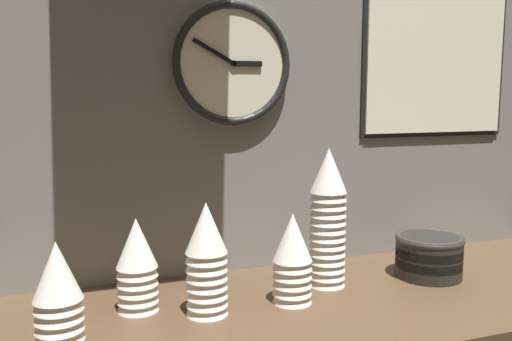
# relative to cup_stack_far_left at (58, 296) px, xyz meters

# --- Properties ---
(ground_plane) EXTENTS (1.60, 0.56, 0.04)m
(ground_plane) POSITION_rel_cup_stack_far_left_xyz_m (0.56, 0.07, -0.12)
(ground_plane) COLOR #4C3826
(wall_tiled_back) EXTENTS (1.60, 0.03, 1.05)m
(wall_tiled_back) POSITION_rel_cup_stack_far_left_xyz_m (0.56, 0.33, 0.43)
(wall_tiled_back) COLOR slate
(wall_tiled_back) RESTS_ON ground_plane
(cup_stack_far_left) EXTENTS (0.09, 0.09, 0.20)m
(cup_stack_far_left) POSITION_rel_cup_stack_far_left_xyz_m (0.00, 0.00, 0.00)
(cup_stack_far_left) COLOR white
(cup_stack_far_left) RESTS_ON ground_plane
(cup_stack_center_right) EXTENTS (0.09, 0.09, 0.33)m
(cup_stack_center_right) POSITION_rel_cup_stack_far_left_xyz_m (0.59, 0.14, 0.06)
(cup_stack_center_right) COLOR white
(cup_stack_center_right) RESTS_ON ground_plane
(cup_stack_center) EXTENTS (0.09, 0.09, 0.20)m
(cup_stack_center) POSITION_rel_cup_stack_far_left_xyz_m (0.47, 0.06, 0.00)
(cup_stack_center) COLOR white
(cup_stack_center) RESTS_ON ground_plane
(cup_stack_center_left) EXTENTS (0.09, 0.09, 0.23)m
(cup_stack_center_left) POSITION_rel_cup_stack_far_left_xyz_m (0.28, 0.07, 0.02)
(cup_stack_center_left) COLOR white
(cup_stack_center_left) RESTS_ON ground_plane
(cup_stack_left) EXTENTS (0.09, 0.09, 0.20)m
(cup_stack_left) POSITION_rel_cup_stack_far_left_xyz_m (0.15, 0.13, 0.00)
(cup_stack_left) COLOR white
(cup_stack_left) RESTS_ON ground_plane
(bowl_stack_right) EXTENTS (0.17, 0.17, 0.10)m
(bowl_stack_right) POSITION_rel_cup_stack_far_left_xyz_m (0.86, 0.10, -0.04)
(bowl_stack_right) COLOR black
(bowl_stack_right) RESTS_ON ground_plane
(wall_clock) EXTENTS (0.30, 0.03, 0.30)m
(wall_clock) POSITION_rel_cup_stack_far_left_xyz_m (0.42, 0.30, 0.42)
(wall_clock) COLOR beige
(menu_board) EXTENTS (0.47, 0.01, 0.46)m
(menu_board) POSITION_rel_cup_stack_far_left_xyz_m (1.02, 0.31, 0.46)
(menu_board) COLOR black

